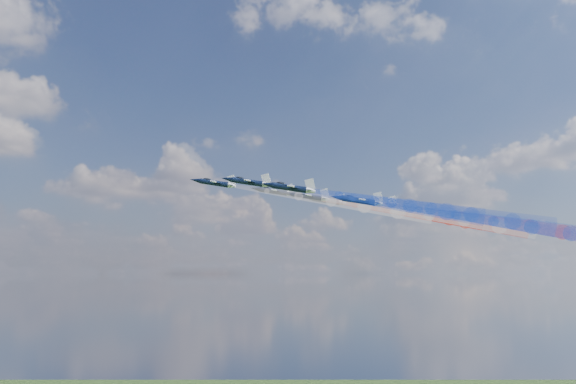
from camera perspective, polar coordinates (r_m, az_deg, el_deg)
jet_lead at (r=159.12m, az=-6.10°, el=0.74°), size 14.70×14.82×5.58m
trail_lead at (r=153.12m, az=3.61°, el=-0.72°), size 34.41×34.16×11.54m
jet_inner_left at (r=148.23m, az=-3.34°, el=0.84°), size 14.70×14.82×5.58m
trail_inner_left at (r=143.69m, az=7.16°, el=-0.73°), size 34.41×34.16×11.54m
jet_inner_right at (r=167.09m, az=-1.18°, el=0.06°), size 14.70×14.82×5.58m
trail_inner_right at (r=163.34m, az=8.13°, el=-1.34°), size 34.41×34.16×11.54m
jet_outer_left at (r=134.56m, az=0.18°, el=0.36°), size 14.70×14.82×5.58m
trail_outer_left at (r=131.98m, az=11.79°, el=-1.37°), size 34.41×34.16×11.54m
jet_center_third at (r=155.22m, az=1.62°, el=-0.36°), size 14.70×14.82×5.58m
trail_center_third at (r=152.99m, az=11.67°, el=-1.86°), size 34.41×34.16×11.54m
jet_outer_right at (r=175.69m, az=3.23°, el=-0.73°), size 14.70×14.82×5.58m
trail_outer_right at (r=173.97m, az=12.10°, el=-2.06°), size 34.41×34.16×11.54m
jet_rear_left at (r=144.29m, az=5.93°, el=-0.72°), size 14.70×14.82×5.58m
trail_rear_left at (r=144.31m, az=16.71°, el=-2.30°), size 34.41×34.16×11.54m
jet_rear_right at (r=163.86m, az=7.32°, el=-0.95°), size 14.70×14.82×5.58m
trail_rear_right at (r=164.24m, az=16.79°, el=-2.34°), size 34.41×34.16×11.54m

